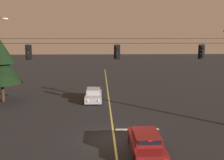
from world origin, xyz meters
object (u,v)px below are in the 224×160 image
at_px(traffic_light_leftmost, 28,52).
at_px(traffic_light_left_inner, 117,52).
at_px(car_waiting_near_lane, 146,143).
at_px(tree_verge_near, 0,63).
at_px(traffic_light_centre, 202,52).
at_px(car_oncoming_lead, 94,95).

height_order(traffic_light_leftmost, traffic_light_left_inner, same).
bearing_deg(car_waiting_near_lane, tree_verge_near, 136.02).
relative_size(traffic_light_centre, tree_verge_near, 0.17).
bearing_deg(traffic_light_centre, car_oncoming_lead, 135.71).
xyz_separation_m(traffic_light_centre, car_waiting_near_lane, (-5.08, -4.59, -5.32)).
relative_size(traffic_light_leftmost, car_waiting_near_lane, 0.28).
distance_m(traffic_light_left_inner, car_oncoming_lead, 10.19).
distance_m(traffic_light_left_inner, traffic_light_centre, 6.56).
height_order(traffic_light_leftmost, car_waiting_near_lane, traffic_light_leftmost).
relative_size(traffic_light_left_inner, tree_verge_near, 0.17).
height_order(traffic_light_centre, car_waiting_near_lane, traffic_light_centre).
height_order(car_oncoming_lead, tree_verge_near, tree_verge_near).
relative_size(traffic_light_leftmost, traffic_light_left_inner, 1.00).
height_order(traffic_light_leftmost, traffic_light_centre, same).
xyz_separation_m(traffic_light_left_inner, car_waiting_near_lane, (1.48, -4.59, -5.32)).
bearing_deg(traffic_light_centre, traffic_light_left_inner, 180.00).
distance_m(traffic_light_leftmost, car_oncoming_lead, 10.98).
bearing_deg(car_waiting_near_lane, traffic_light_left_inner, 107.85).
bearing_deg(traffic_light_left_inner, traffic_light_leftmost, 180.00).
bearing_deg(traffic_light_leftmost, tree_verge_near, 122.71).
xyz_separation_m(car_waiting_near_lane, tree_verge_near, (-13.69, 13.21, 3.69)).
xyz_separation_m(traffic_light_leftmost, tree_verge_near, (-5.53, 8.62, -1.63)).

